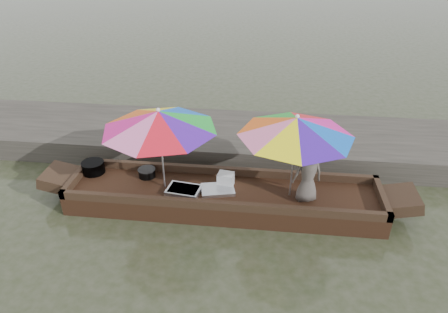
# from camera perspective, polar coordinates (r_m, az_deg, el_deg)

# --- Properties ---
(water) EXTENTS (80.00, 80.00, 0.00)m
(water) POSITION_cam_1_polar(r_m,az_deg,el_deg) (7.43, -0.09, -7.08)
(water) COLOR #273019
(water) RESTS_ON ground
(dock) EXTENTS (22.00, 2.20, 0.50)m
(dock) POSITION_cam_1_polar(r_m,az_deg,el_deg) (9.15, 1.51, 2.46)
(dock) COLOR #2D2B26
(dock) RESTS_ON ground
(boat_hull) EXTENTS (5.62, 1.20, 0.35)m
(boat_hull) POSITION_cam_1_polar(r_m,az_deg,el_deg) (7.32, -0.09, -5.99)
(boat_hull) COLOR black
(boat_hull) RESTS_ON water
(cooking_pot) EXTENTS (0.43, 0.43, 0.22)m
(cooking_pot) POSITION_cam_1_polar(r_m,az_deg,el_deg) (8.08, -18.18, -1.47)
(cooking_pot) COLOR black
(cooking_pot) RESTS_ON boat_hull
(tray_crayfish) EXTENTS (0.64, 0.48, 0.09)m
(tray_crayfish) POSITION_cam_1_polar(r_m,az_deg,el_deg) (7.18, -5.77, -4.86)
(tray_crayfish) COLOR silver
(tray_crayfish) RESTS_ON boat_hull
(tray_scallop) EXTENTS (0.66, 0.53, 0.06)m
(tray_scallop) POSITION_cam_1_polar(r_m,az_deg,el_deg) (7.19, -0.90, -4.75)
(tray_scallop) COLOR silver
(tray_scallop) RESTS_ON boat_hull
(charcoal_grill) EXTENTS (0.31, 0.31, 0.15)m
(charcoal_grill) POSITION_cam_1_polar(r_m,az_deg,el_deg) (7.71, -10.96, -2.34)
(charcoal_grill) COLOR black
(charcoal_grill) RESTS_ON boat_hull
(supply_bag) EXTENTS (0.31, 0.26, 0.26)m
(supply_bag) POSITION_cam_1_polar(r_m,az_deg,el_deg) (7.28, 0.24, -3.30)
(supply_bag) COLOR silver
(supply_bag) RESTS_ON boat_hull
(vendor) EXTENTS (0.57, 0.44, 1.02)m
(vendor) POSITION_cam_1_polar(r_m,az_deg,el_deg) (6.86, 11.89, -2.53)
(vendor) COLOR #4D4641
(vendor) RESTS_ON boat_hull
(umbrella_bow) EXTENTS (2.19, 2.19, 1.55)m
(umbrella_bow) POSITION_cam_1_polar(r_m,az_deg,el_deg) (7.00, -8.91, 0.99)
(umbrella_bow) COLOR green
(umbrella_bow) RESTS_ON boat_hull
(umbrella_stern) EXTENTS (2.03, 2.03, 1.55)m
(umbrella_stern) POSITION_cam_1_polar(r_m,az_deg,el_deg) (6.79, 9.87, -0.08)
(umbrella_stern) COLOR #E51494
(umbrella_stern) RESTS_ON boat_hull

